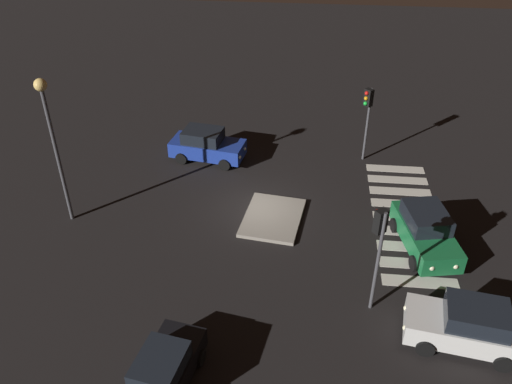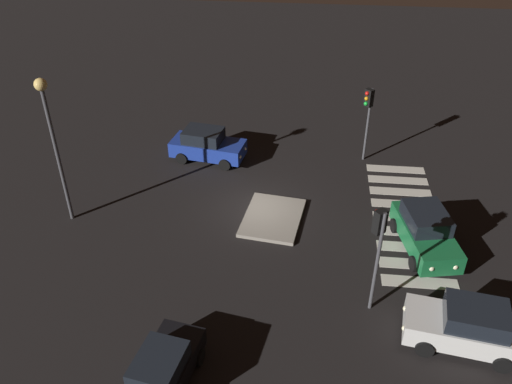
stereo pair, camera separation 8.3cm
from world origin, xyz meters
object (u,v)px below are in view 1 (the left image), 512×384
traffic_island (273,218)px  car_white (468,326)px  street_lamp (51,127)px  car_green (425,231)px  traffic_light_east (368,107)px  car_blue (207,145)px  traffic_light_south (379,236)px  car_black (164,371)px

traffic_island → car_white: (-6.93, -7.60, 0.83)m
car_white → street_lamp: street_lamp is taller
traffic_island → car_green: size_ratio=0.86×
car_white → traffic_light_east: bearing=-68.4°
car_green → car_blue: (6.90, 11.22, -0.03)m
traffic_light_east → traffic_light_south: (-11.63, 0.44, 0.20)m
traffic_light_east → street_lamp: street_lamp is taller
car_green → car_black: bearing=-60.8°
car_green → car_black: 12.99m
traffic_island → traffic_light_south: bearing=-141.6°
car_blue → traffic_light_east: bearing=14.8°
traffic_island → street_lamp: 11.02m
traffic_island → car_blue: car_blue is taller
car_white → car_black: 10.91m
traffic_island → traffic_light_south: traffic_light_south is taller
traffic_island → car_blue: bearing=37.9°
car_black → street_lamp: 12.05m
car_white → car_black: bearing=24.8°
car_blue → traffic_light_east: 9.29m
car_white → traffic_light_east: size_ratio=1.03×
car_blue → car_black: (-15.33, -1.35, -0.09)m
car_black → traffic_light_south: 8.88m
car_blue → car_black: 15.39m
street_lamp → car_green: bearing=-91.7°
car_green → traffic_light_east: traffic_light_east is taller
car_black → traffic_light_south: bearing=-47.1°
car_green → street_lamp: size_ratio=0.64×
car_blue → traffic_light_south: traffic_light_south is taller
traffic_light_south → car_black: bearing=82.5°
car_black → traffic_light_east: (16.17, -7.58, 2.51)m
car_white → street_lamp: size_ratio=0.62×
traffic_light_east → traffic_island: bearing=8.9°
car_white → traffic_light_east: (13.22, 2.92, 2.40)m
traffic_island → traffic_light_east: traffic_light_east is taller
car_green → car_white: bearing=-4.8°
traffic_light_south → street_lamp: street_lamp is taller
car_blue → street_lamp: (-6.40, 5.58, 4.08)m
traffic_island → traffic_light_east: size_ratio=0.90×
car_white → car_blue: (12.38, 11.85, -0.02)m
car_blue → street_lamp: 9.42m
traffic_island → car_green: (-1.44, -6.97, 0.85)m
car_blue → street_lamp: size_ratio=0.61×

